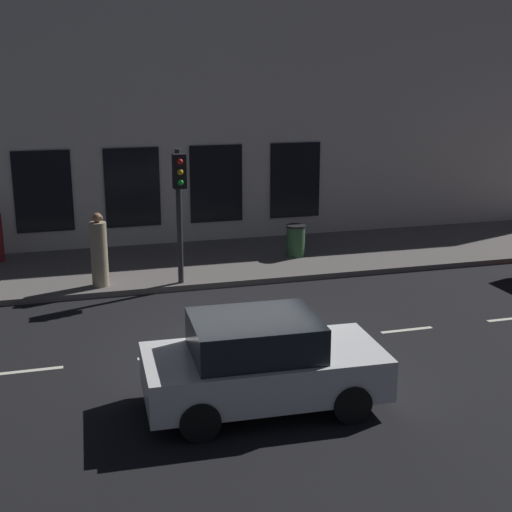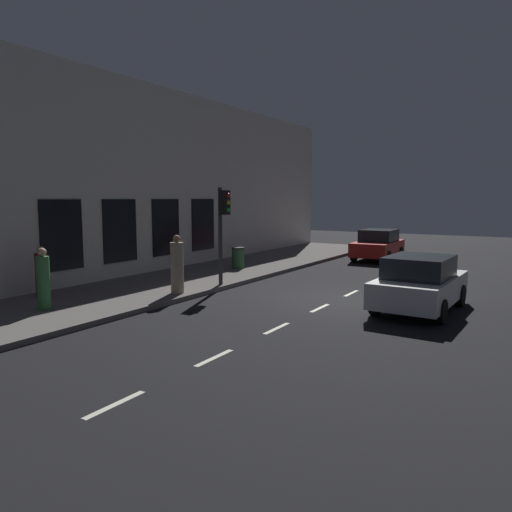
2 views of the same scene
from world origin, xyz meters
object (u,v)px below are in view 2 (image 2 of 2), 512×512
object	(u,v)px
traffic_light	(223,218)
pedestrian_2	(43,281)
pedestrian_1	(42,274)
parked_car_0	(420,283)
pedestrian_0	(177,267)
parked_car_1	(378,245)
trash_bin	(238,258)

from	to	relation	value
traffic_light	pedestrian_2	xyz separation A→B (m)	(1.99, 5.70, -1.56)
pedestrian_1	pedestrian_2	size ratio (longest dim) A/B	0.93
pedestrian_1	pedestrian_2	distance (m)	1.88
parked_car_0	pedestrian_0	distance (m)	7.42
parked_car_1	pedestrian_2	xyz separation A→B (m)	(4.17, 16.50, 0.15)
traffic_light	pedestrian_1	world-z (taller)	traffic_light
parked_car_1	pedestrian_2	distance (m)	17.01
pedestrian_0	pedestrian_2	bearing A→B (deg)	-87.15
pedestrian_1	parked_car_1	bearing A→B (deg)	155.86
trash_bin	parked_car_0	bearing A→B (deg)	157.68
parked_car_1	traffic_light	bearing A→B (deg)	77.71
parked_car_0	parked_car_1	xyz separation A→B (m)	(4.52, -10.62, -0.00)
parked_car_1	trash_bin	bearing A→B (deg)	59.94
pedestrian_0	trash_bin	distance (m)	5.85
parked_car_1	pedestrian_0	distance (m)	13.05
parked_car_0	pedestrian_1	world-z (taller)	pedestrian_1
pedestrian_1	trash_bin	distance (m)	8.51
pedestrian_1	parked_car_0	bearing A→B (deg)	111.46
pedestrian_2	trash_bin	size ratio (longest dim) A/B	1.85
parked_car_0	trash_bin	xyz separation A→B (m)	(8.50, -3.49, -0.18)
parked_car_0	trash_bin	distance (m)	9.19
parked_car_1	pedestrian_1	distance (m)	16.49
pedestrian_1	pedestrian_2	bearing A→B (deg)	52.61
traffic_light	pedestrian_2	distance (m)	6.23
pedestrian_0	pedestrian_2	size ratio (longest dim) A/B	1.10
traffic_light	pedestrian_0	bearing A→B (deg)	78.55
traffic_light	parked_car_0	size ratio (longest dim) A/B	0.85
traffic_light	parked_car_0	xyz separation A→B (m)	(-6.69, -0.18, -1.71)
parked_car_0	pedestrian_2	world-z (taller)	pedestrian_2
parked_car_0	pedestrian_0	bearing A→B (deg)	-160.93
pedestrian_2	trash_bin	xyz separation A→B (m)	(-0.19, -9.36, -0.33)
traffic_light	parked_car_0	world-z (taller)	traffic_light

